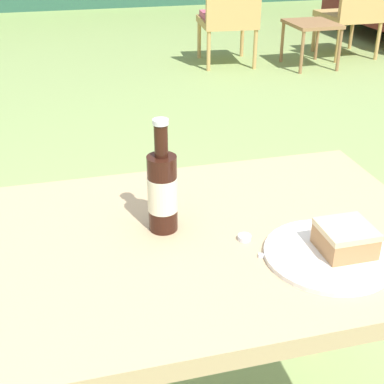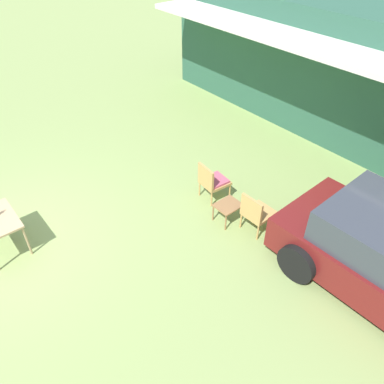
{
  "view_description": "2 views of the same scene",
  "coord_description": "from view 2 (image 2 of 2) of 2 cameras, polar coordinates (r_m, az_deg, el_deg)",
  "views": [
    {
      "loc": [
        -0.26,
        -0.91,
        1.3
      ],
      "look_at": [
        0.0,
        0.1,
        0.76
      ],
      "focal_mm": 50.0,
      "sensor_mm": 36.0,
      "label": 1
    },
    {
      "loc": [
        5.87,
        -0.38,
        5.15
      ],
      "look_at": [
        1.78,
        2.98,
        0.9
      ],
      "focal_mm": 35.0,
      "sensor_mm": 36.0,
      "label": 2
    }
  ],
  "objects": [
    {
      "name": "garden_side_table",
      "position": [
        7.35,
        5.5,
        -2.24
      ],
      "size": [
        0.41,
        0.49,
        0.4
      ],
      "color": "#996B42",
      "rests_on": "ground_plane"
    },
    {
      "name": "ground_plane",
      "position": [
        7.82,
        -26.27,
        -7.53
      ],
      "size": [
        60.0,
        60.0,
        0.0
      ],
      "primitive_type": "plane",
      "color": "#8CA35B"
    },
    {
      "name": "wicker_chair_cushioned",
      "position": [
        7.81,
        3.14,
        1.76
      ],
      "size": [
        0.54,
        0.58,
        0.85
      ],
      "rotation": [
        0.0,
        0.0,
        3.05
      ],
      "color": "tan",
      "rests_on": "ground_plane"
    },
    {
      "name": "wicker_chair_plain",
      "position": [
        7.13,
        9.73,
        -2.99
      ],
      "size": [
        0.5,
        0.55,
        0.85
      ],
      "rotation": [
        0.0,
        0.0,
        3.17
      ],
      "color": "tan",
      "rests_on": "ground_plane"
    },
    {
      "name": "cabin_building",
      "position": [
        11.03,
        26.83,
        15.95
      ],
      "size": [
        11.89,
        4.75,
        3.15
      ],
      "color": "#2D5B47",
      "rests_on": "ground_plane"
    }
  ]
}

